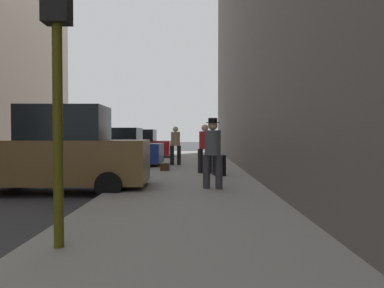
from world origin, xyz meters
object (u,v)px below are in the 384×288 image
at_px(traffic_light, 57,32).
at_px(pedestrian_in_tan_coat, 175,143).
at_px(pedestrian_in_red_jacket, 205,146).
at_px(rolling_suitcase, 219,165).
at_px(pedestrian_with_beanie, 213,150).
at_px(parked_red_hatchback, 137,145).
at_px(duffel_bag, 165,167).
at_px(parked_bronze_suv, 60,153).
at_px(parked_blue_sedan, 115,149).
at_px(fire_hydrant, 155,158).

bearing_deg(traffic_light, pedestrian_in_tan_coat, 86.28).
height_order(pedestrian_in_red_jacket, rolling_suitcase, pedestrian_in_red_jacket).
height_order(pedestrian_with_beanie, rolling_suitcase, pedestrian_with_beanie).
height_order(parked_red_hatchback, pedestrian_in_red_jacket, pedestrian_in_red_jacket).
xyz_separation_m(pedestrian_with_beanie, duffel_bag, (-1.58, 4.72, -0.85)).
bearing_deg(pedestrian_in_red_jacket, parked_bronze_suv, -137.88).
relative_size(parked_blue_sedan, duffel_bag, 9.67).
relative_size(parked_bronze_suv, parked_red_hatchback, 1.09).
bearing_deg(parked_bronze_suv, pedestrian_in_tan_coat, 69.34).
height_order(pedestrian_in_red_jacket, duffel_bag, pedestrian_in_red_jacket).
xyz_separation_m(pedestrian_in_tan_coat, duffel_bag, (-0.27, -2.56, -0.81)).
bearing_deg(parked_red_hatchback, parked_blue_sedan, -90.00).
distance_m(pedestrian_in_tan_coat, duffel_bag, 2.70).
bearing_deg(parked_bronze_suv, parked_blue_sedan, 90.00).
distance_m(pedestrian_with_beanie, duffel_bag, 5.05).
bearing_deg(parked_red_hatchback, traffic_light, -84.11).
bearing_deg(pedestrian_in_tan_coat, parked_blue_sedan, -172.35).
height_order(parked_bronze_suv, duffel_bag, parked_bronze_suv).
bearing_deg(pedestrian_in_red_jacket, pedestrian_with_beanie, -88.52).
bearing_deg(rolling_suitcase, parked_blue_sedan, 138.33).
bearing_deg(duffel_bag, pedestrian_in_red_jacket, -32.84).
xyz_separation_m(parked_bronze_suv, rolling_suitcase, (4.31, 2.81, -0.54)).
height_order(fire_hydrant, rolling_suitcase, rolling_suitcase).
bearing_deg(fire_hydrant, rolling_suitcase, -53.22).
height_order(parked_blue_sedan, parked_red_hatchback, same).
xyz_separation_m(fire_hydrant, pedestrian_with_beanie, (2.15, -6.44, 0.64)).
relative_size(parked_blue_sedan, pedestrian_with_beanie, 2.39).
bearing_deg(pedestrian_with_beanie, traffic_light, -113.38).
bearing_deg(pedestrian_in_tan_coat, fire_hydrant, -135.08).
xyz_separation_m(parked_bronze_suv, duffel_bag, (2.37, 4.45, -0.74)).
xyz_separation_m(parked_bronze_suv, parked_red_hatchback, (0.00, 12.84, -0.18)).
distance_m(fire_hydrant, rolling_suitcase, 4.19).
height_order(parked_bronze_suv, traffic_light, traffic_light).
xyz_separation_m(parked_red_hatchback, rolling_suitcase, (4.31, -10.03, -0.36)).
bearing_deg(parked_red_hatchback, pedestrian_in_red_jacket, -67.57).
xyz_separation_m(parked_bronze_suv, pedestrian_with_beanie, (3.96, -0.27, 0.10)).
relative_size(parked_blue_sedan, fire_hydrant, 6.04).
xyz_separation_m(parked_red_hatchback, fire_hydrant, (1.80, -6.67, -0.35)).
distance_m(fire_hydrant, pedestrian_in_red_jacket, 3.43).
height_order(fire_hydrant, traffic_light, traffic_light).
relative_size(pedestrian_in_red_jacket, pedestrian_with_beanie, 0.96).
bearing_deg(traffic_light, pedestrian_in_red_jacket, 76.91).
distance_m(parked_blue_sedan, duffel_bag, 3.28).
xyz_separation_m(parked_blue_sedan, pedestrian_in_tan_coat, (2.64, 0.35, 0.26)).
bearing_deg(traffic_light, duffel_bag, 86.90).
distance_m(parked_bronze_suv, pedestrian_in_tan_coat, 7.49).
distance_m(pedestrian_in_red_jacket, pedestrian_with_beanie, 3.76).
height_order(parked_blue_sedan, pedestrian_in_tan_coat, pedestrian_in_tan_coat).
xyz_separation_m(rolling_suitcase, duffel_bag, (-1.94, 1.64, -0.20)).
xyz_separation_m(parked_blue_sedan, pedestrian_in_red_jacket, (3.86, -3.16, 0.26)).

